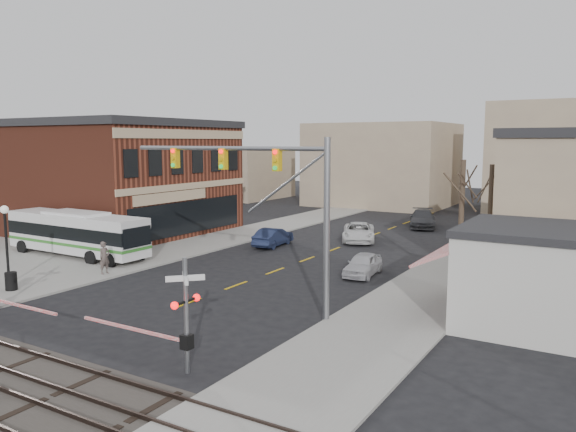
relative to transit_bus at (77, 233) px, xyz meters
The scene contains 19 objects.
ground 15.35m from the transit_bus, 25.67° to the right, with size 160.00×160.00×0.00m, color black.
sidewalk_west 14.14m from the transit_bus, 72.39° to the left, with size 5.00×60.00×0.12m, color gray.
sidewalk_east 26.88m from the transit_bus, 29.94° to the left, with size 5.00×60.00×0.12m, color gray.
brick_building 16.53m from the transit_bus, 144.64° to the left, with size 30.40×15.40×9.60m.
awning_shop 29.73m from the transit_bus, ahead, with size 9.74×6.20×4.30m.
tree_east_a 24.91m from the transit_bus, 12.53° to the left, with size 0.28×0.28×6.75m.
tree_east_b 27.11m from the transit_bus, 24.89° to the left, with size 0.28×0.28×6.30m.
tree_east_c 31.51m from the transit_bus, 38.08° to the left, with size 0.28×0.28×7.20m.
transit_bus is the anchor object (origin of this frame).
traffic_signal_mast 18.61m from the transit_bus, 11.29° to the right, with size 10.95×0.30×8.00m.
rr_crossing_east 21.77m from the transit_bus, 30.13° to the right, with size 5.60×1.36×4.00m.
street_lamp 7.81m from the transit_bus, 65.97° to the right, with size 0.44×0.44×4.29m.
trash_bin 9.02m from the transit_bus, 59.88° to the right, with size 0.60×0.60×0.94m, color black.
car_a 19.47m from the transit_bus, 15.32° to the left, with size 1.56×3.88×1.32m, color #B7B7BC.
car_b 13.88m from the transit_bus, 48.32° to the left, with size 1.47×4.20×1.39m, color #18213D.
car_c 20.86m from the transit_bus, 48.20° to the left, with size 2.42×5.24×1.46m, color silver.
car_d 29.92m from the transit_bus, 57.74° to the left, with size 2.21×5.44×1.58m, color #47484D.
pedestrian_near 6.42m from the transit_bus, 25.03° to the right, with size 0.70×0.46×1.91m, color #554944.
pedestrian_far 3.27m from the transit_bus, 20.11° to the left, with size 0.82×0.64×1.69m, color #383D63.
Camera 1 is at (17.80, -18.18, 7.80)m, focal length 35.00 mm.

